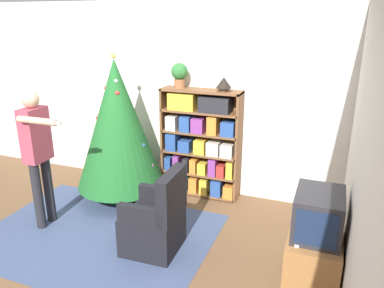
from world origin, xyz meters
name	(u,v)px	position (x,y,z in m)	size (l,w,h in m)	color
ground_plane	(119,261)	(0.00, 0.00, 0.00)	(14.00, 14.00, 0.00)	brown
wall_back	(190,99)	(0.00, 1.99, 1.30)	(8.00, 0.10, 2.60)	silver
wall_right	(368,174)	(2.16, 0.00, 1.30)	(0.10, 8.00, 2.60)	silver
area_rug	(97,235)	(-0.49, 0.33, 0.00)	(2.60, 1.93, 0.01)	#3D4C70
bookshelf	(201,143)	(0.25, 1.77, 0.75)	(1.08, 0.29, 1.49)	brown
tv_stand	(313,258)	(1.86, 0.39, 0.25)	(0.47, 0.73, 0.51)	#996638
television	(318,214)	(1.86, 0.39, 0.71)	(0.41, 0.55, 0.41)	#28282D
game_remote	(297,243)	(1.72, 0.17, 0.52)	(0.04, 0.12, 0.02)	white
christmas_tree	(118,125)	(-0.71, 1.24, 1.06)	(1.15, 1.15, 1.97)	#4C3323
armchair	(156,222)	(0.27, 0.33, 0.32)	(0.59, 0.58, 0.92)	black
standing_person	(38,149)	(-1.20, 0.33, 0.96)	(0.63, 0.47, 1.62)	#232328
potted_plant	(179,74)	(-0.06, 1.78, 1.68)	(0.22, 0.22, 0.33)	#935B38
table_lamp	(224,83)	(0.55, 1.78, 1.59)	(0.20, 0.20, 0.18)	#473828
book_pile_near_tree	(134,215)	(-0.28, 0.81, 0.04)	(0.23, 0.18, 0.08)	#843889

